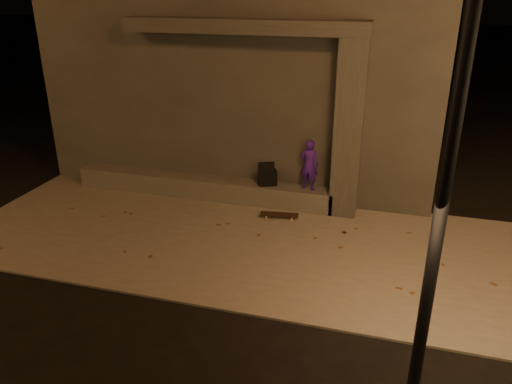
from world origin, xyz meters
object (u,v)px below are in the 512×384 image
(street_lamp_0, at_px, (465,60))
(skateboarder, at_px, (309,165))
(column, at_px, (349,130))
(skateboard, at_px, (279,215))
(backpack, at_px, (268,176))

(street_lamp_0, bearing_deg, skateboarder, 113.45)
(column, xyz_separation_m, skateboard, (-1.24, -0.65, -1.73))
(skateboarder, bearing_deg, skateboard, 62.66)
(backpack, relative_size, skateboard, 0.68)
(street_lamp_0, bearing_deg, column, 105.72)
(backpack, xyz_separation_m, skateboard, (0.43, -0.65, -0.57))
(skateboard, height_order, street_lamp_0, street_lamp_0)
(skateboarder, height_order, skateboard, skateboarder)
(column, height_order, street_lamp_0, street_lamp_0)
(column, xyz_separation_m, skateboarder, (-0.76, 0.00, -0.80))
(street_lamp_0, bearing_deg, skateboard, 121.30)
(street_lamp_0, bearing_deg, backpack, 121.59)
(column, height_order, skateboarder, column)
(skateboarder, relative_size, backpack, 1.99)
(column, bearing_deg, skateboard, -152.27)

